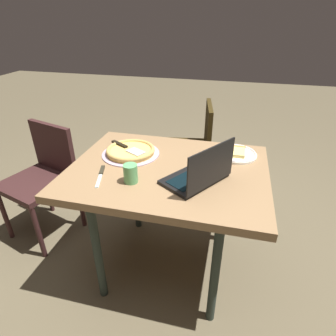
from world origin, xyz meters
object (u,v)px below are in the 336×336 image
(dining_table, at_px, (168,179))
(drink_cup, at_px, (131,173))
(pizza_plate, at_px, (236,153))
(chair_far, at_px, (193,144))
(laptop, at_px, (200,174))
(chair_near, at_px, (44,173))
(table_knife, at_px, (101,174))
(pizza_tray, at_px, (131,151))

(dining_table, height_order, drink_cup, drink_cup)
(pizza_plate, relative_size, chair_far, 0.30)
(dining_table, height_order, pizza_plate, pizza_plate)
(laptop, height_order, pizza_plate, laptop)
(chair_near, relative_size, chair_far, 0.98)
(drink_cup, xyz_separation_m, chair_near, (-0.83, 0.35, -0.32))
(drink_cup, bearing_deg, chair_far, 82.67)
(dining_table, relative_size, chair_far, 1.30)
(pizza_plate, xyz_separation_m, chair_near, (-1.34, -0.09, -0.28))
(drink_cup, relative_size, chair_near, 0.12)
(table_knife, bearing_deg, laptop, 5.24)
(drink_cup, distance_m, chair_near, 0.95)
(chair_far, bearing_deg, laptop, -79.40)
(laptop, xyz_separation_m, table_knife, (-0.52, -0.05, -0.04))
(laptop, bearing_deg, chair_near, 166.77)
(drink_cup, distance_m, chair_far, 1.18)
(laptop, height_order, chair_near, laptop)
(pizza_plate, relative_size, pizza_tray, 0.72)
(laptop, relative_size, pizza_plate, 1.56)
(table_knife, bearing_deg, dining_table, 25.70)
(drink_cup, height_order, chair_near, drink_cup)
(table_knife, bearing_deg, drink_cup, -9.05)
(laptop, distance_m, chair_far, 1.11)
(dining_table, bearing_deg, drink_cup, -128.15)
(drink_cup, bearing_deg, pizza_plate, 40.72)
(chair_near, xyz_separation_m, chair_far, (0.97, 0.77, -0.00))
(dining_table, distance_m, laptop, 0.25)
(table_knife, bearing_deg, pizza_tray, 76.07)
(dining_table, bearing_deg, laptop, -30.06)
(chair_near, bearing_deg, table_knife, -26.65)
(laptop, relative_size, chair_near, 0.47)
(table_knife, relative_size, chair_far, 0.25)
(dining_table, relative_size, pizza_plate, 4.37)
(pizza_tray, distance_m, table_knife, 0.28)
(dining_table, distance_m, chair_far, 0.96)
(dining_table, xyz_separation_m, pizza_plate, (0.36, 0.25, 0.09))
(dining_table, xyz_separation_m, table_knife, (-0.33, -0.16, 0.08))
(pizza_plate, distance_m, chair_far, 0.83)
(pizza_plate, xyz_separation_m, table_knife, (-0.69, -0.41, -0.01))
(pizza_plate, height_order, pizza_tray, pizza_tray)
(laptop, xyz_separation_m, chair_far, (-0.20, 1.05, -0.32))
(pizza_plate, height_order, chair_far, chair_far)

